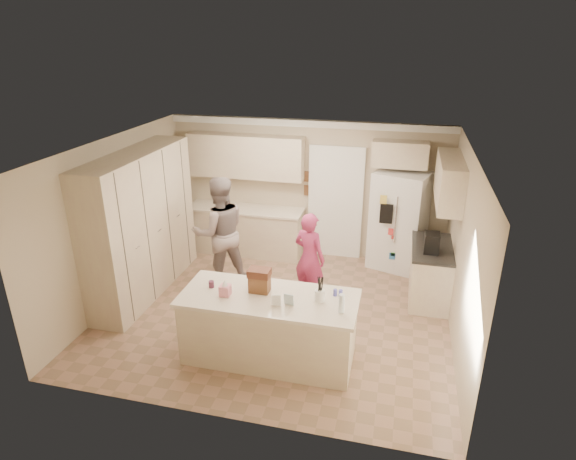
% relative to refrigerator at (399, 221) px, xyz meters
% --- Properties ---
extents(floor, '(5.20, 4.60, 0.02)m').
position_rel_refrigerator_xyz_m(floor, '(-1.73, -2.06, -0.91)').
color(floor, '#96725C').
rests_on(floor, ground).
extents(ceiling, '(5.20, 4.60, 0.02)m').
position_rel_refrigerator_xyz_m(ceiling, '(-1.73, -2.06, 1.71)').
color(ceiling, white).
rests_on(ceiling, wall_back).
extents(wall_back, '(5.20, 0.02, 2.60)m').
position_rel_refrigerator_xyz_m(wall_back, '(-1.73, 0.25, 0.40)').
color(wall_back, '#C3B294').
rests_on(wall_back, ground).
extents(wall_front, '(5.20, 0.02, 2.60)m').
position_rel_refrigerator_xyz_m(wall_front, '(-1.73, -4.37, 0.40)').
color(wall_front, '#C3B294').
rests_on(wall_front, ground).
extents(wall_left, '(0.02, 4.60, 2.60)m').
position_rel_refrigerator_xyz_m(wall_left, '(-4.34, -2.06, 0.40)').
color(wall_left, '#C3B294').
rests_on(wall_left, ground).
extents(wall_right, '(0.02, 4.60, 2.60)m').
position_rel_refrigerator_xyz_m(wall_right, '(0.88, -2.06, 0.40)').
color(wall_right, '#C3B294').
rests_on(wall_right, ground).
extents(crown_back, '(5.20, 0.08, 0.12)m').
position_rel_refrigerator_xyz_m(crown_back, '(-1.73, 0.20, 1.63)').
color(crown_back, white).
rests_on(crown_back, wall_back).
extents(pantry_bank, '(0.60, 2.60, 2.35)m').
position_rel_refrigerator_xyz_m(pantry_bank, '(-4.03, -1.86, 0.28)').
color(pantry_bank, '#C6AE98').
rests_on(pantry_bank, floor).
extents(back_base_cab, '(2.20, 0.60, 0.88)m').
position_rel_refrigerator_xyz_m(back_base_cab, '(-2.88, -0.06, -0.46)').
color(back_base_cab, '#C6AE98').
rests_on(back_base_cab, floor).
extents(back_countertop, '(2.24, 0.63, 0.04)m').
position_rel_refrigerator_xyz_m(back_countertop, '(-2.88, -0.07, 0.00)').
color(back_countertop, beige).
rests_on(back_countertop, back_base_cab).
extents(back_upper_cab, '(2.20, 0.35, 0.80)m').
position_rel_refrigerator_xyz_m(back_upper_cab, '(-2.88, 0.06, 1.00)').
color(back_upper_cab, '#C6AE98').
rests_on(back_upper_cab, wall_back).
extents(doorway_opening, '(0.90, 0.06, 2.10)m').
position_rel_refrigerator_xyz_m(doorway_opening, '(-1.18, 0.22, 0.15)').
color(doorway_opening, black).
rests_on(doorway_opening, floor).
extents(doorway_casing, '(1.02, 0.03, 2.22)m').
position_rel_refrigerator_xyz_m(doorway_casing, '(-1.18, 0.18, 0.15)').
color(doorway_casing, white).
rests_on(doorway_casing, floor).
extents(wall_frame_upper, '(0.15, 0.02, 0.20)m').
position_rel_refrigerator_xyz_m(wall_frame_upper, '(-1.71, 0.21, 0.65)').
color(wall_frame_upper, brown).
rests_on(wall_frame_upper, wall_back).
extents(wall_frame_lower, '(0.15, 0.02, 0.20)m').
position_rel_refrigerator_xyz_m(wall_frame_lower, '(-1.71, 0.21, 0.38)').
color(wall_frame_lower, brown).
rests_on(wall_frame_lower, wall_back).
extents(refrigerator, '(1.07, 0.94, 1.80)m').
position_rel_refrigerator_xyz_m(refrigerator, '(0.00, 0.00, 0.00)').
color(refrigerator, white).
rests_on(refrigerator, floor).
extents(fridge_seam, '(0.02, 0.02, 1.78)m').
position_rel_refrigerator_xyz_m(fridge_seam, '(0.00, -0.35, 0.00)').
color(fridge_seam, gray).
rests_on(fridge_seam, refrigerator).
extents(fridge_dispenser, '(0.22, 0.03, 0.35)m').
position_rel_refrigerator_xyz_m(fridge_dispenser, '(-0.22, -0.36, 0.25)').
color(fridge_dispenser, black).
rests_on(fridge_dispenser, refrigerator).
extents(fridge_handle_l, '(0.02, 0.02, 0.85)m').
position_rel_refrigerator_xyz_m(fridge_handle_l, '(-0.05, -0.37, 0.15)').
color(fridge_handle_l, silver).
rests_on(fridge_handle_l, refrigerator).
extents(fridge_handle_r, '(0.02, 0.02, 0.85)m').
position_rel_refrigerator_xyz_m(fridge_handle_r, '(0.05, -0.37, 0.15)').
color(fridge_handle_r, silver).
rests_on(fridge_handle_r, refrigerator).
extents(over_fridge_cab, '(0.95, 0.35, 0.45)m').
position_rel_refrigerator_xyz_m(over_fridge_cab, '(-0.08, 0.06, 1.20)').
color(over_fridge_cab, '#C6AE98').
rests_on(over_fridge_cab, wall_back).
extents(right_base_cab, '(0.60, 1.20, 0.88)m').
position_rel_refrigerator_xyz_m(right_base_cab, '(0.57, -1.06, -0.46)').
color(right_base_cab, '#C6AE98').
rests_on(right_base_cab, floor).
extents(right_countertop, '(0.63, 1.24, 0.04)m').
position_rel_refrigerator_xyz_m(right_countertop, '(0.56, -1.06, 0.00)').
color(right_countertop, '#2D2B28').
rests_on(right_countertop, right_base_cab).
extents(right_upper_cab, '(0.35, 1.50, 0.70)m').
position_rel_refrigerator_xyz_m(right_upper_cab, '(0.69, -0.86, 1.05)').
color(right_upper_cab, '#C6AE98').
rests_on(right_upper_cab, wall_right).
extents(coffee_maker, '(0.22, 0.28, 0.30)m').
position_rel_refrigerator_xyz_m(coffee_maker, '(0.52, -1.26, 0.17)').
color(coffee_maker, black).
rests_on(coffee_maker, right_countertop).
extents(island_base, '(2.20, 0.90, 0.88)m').
position_rel_refrigerator_xyz_m(island_base, '(-1.53, -3.16, -0.46)').
color(island_base, '#C6AE98').
rests_on(island_base, floor).
extents(island_top, '(2.28, 0.96, 0.05)m').
position_rel_refrigerator_xyz_m(island_top, '(-1.53, -3.16, 0.00)').
color(island_top, beige).
rests_on(island_top, island_base).
extents(utensil_crock, '(0.13, 0.13, 0.15)m').
position_rel_refrigerator_xyz_m(utensil_crock, '(-0.88, -3.11, 0.10)').
color(utensil_crock, white).
rests_on(utensil_crock, island_top).
extents(tissue_box, '(0.13, 0.13, 0.14)m').
position_rel_refrigerator_xyz_m(tissue_box, '(-2.08, -3.26, 0.10)').
color(tissue_box, pink).
rests_on(tissue_box, island_top).
extents(tissue_plume, '(0.08, 0.08, 0.08)m').
position_rel_refrigerator_xyz_m(tissue_plume, '(-2.08, -3.26, 0.20)').
color(tissue_plume, white).
rests_on(tissue_plume, tissue_box).
extents(dollhouse_body, '(0.26, 0.18, 0.22)m').
position_rel_refrigerator_xyz_m(dollhouse_body, '(-1.68, -3.06, 0.14)').
color(dollhouse_body, brown).
rests_on(dollhouse_body, island_top).
extents(dollhouse_roof, '(0.28, 0.20, 0.10)m').
position_rel_refrigerator_xyz_m(dollhouse_roof, '(-1.68, -3.06, 0.30)').
color(dollhouse_roof, '#592D1E').
rests_on(dollhouse_roof, dollhouse_body).
extents(jam_jar, '(0.07, 0.07, 0.09)m').
position_rel_refrigerator_xyz_m(jam_jar, '(-2.33, -3.11, 0.07)').
color(jam_jar, '#59263F').
rests_on(jam_jar, island_top).
extents(greeting_card_a, '(0.12, 0.06, 0.16)m').
position_rel_refrigerator_xyz_m(greeting_card_a, '(-1.38, -3.36, 0.11)').
color(greeting_card_a, white).
rests_on(greeting_card_a, island_top).
extents(greeting_card_b, '(0.12, 0.05, 0.16)m').
position_rel_refrigerator_xyz_m(greeting_card_b, '(-1.23, -3.31, 0.11)').
color(greeting_card_b, silver).
rests_on(greeting_card_b, island_top).
extents(water_bottle, '(0.07, 0.07, 0.24)m').
position_rel_refrigerator_xyz_m(water_bottle, '(-0.58, -3.31, 0.14)').
color(water_bottle, silver).
rests_on(water_bottle, island_top).
extents(shaker_salt, '(0.05, 0.05, 0.09)m').
position_rel_refrigerator_xyz_m(shaker_salt, '(-0.71, -2.94, 0.07)').
color(shaker_salt, '#494BAF').
rests_on(shaker_salt, island_top).
extents(shaker_pepper, '(0.05, 0.05, 0.09)m').
position_rel_refrigerator_xyz_m(shaker_pepper, '(-0.64, -2.94, 0.07)').
color(shaker_pepper, '#494BAF').
rests_on(shaker_pepper, island_top).
extents(teen_boy, '(1.17, 1.11, 1.91)m').
position_rel_refrigerator_xyz_m(teen_boy, '(-2.89, -1.38, 0.06)').
color(teen_boy, gray).
rests_on(teen_boy, floor).
extents(teen_girl, '(0.64, 0.54, 1.50)m').
position_rel_refrigerator_xyz_m(teen_girl, '(-1.32, -1.57, -0.15)').
color(teen_girl, '#C3384A').
rests_on(teen_girl, floor).
extents(fridge_magnets, '(0.76, 0.02, 1.44)m').
position_rel_refrigerator_xyz_m(fridge_magnets, '(0.00, -0.36, 0.00)').
color(fridge_magnets, tan).
rests_on(fridge_magnets, refrigerator).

